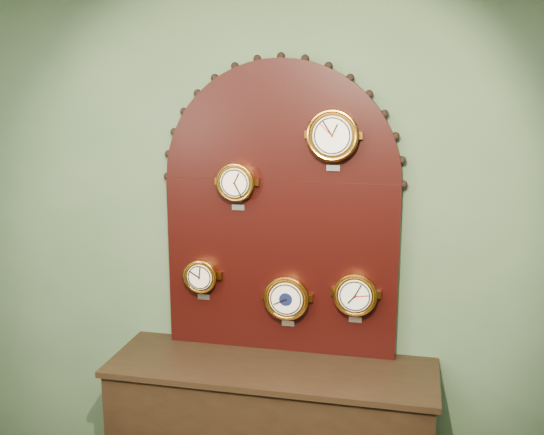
% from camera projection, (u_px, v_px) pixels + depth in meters
% --- Properties ---
extents(wall_back, '(4.00, 0.00, 4.00)m').
position_uv_depth(wall_back, '(282.00, 241.00, 3.40)').
color(wall_back, '#40593C').
rests_on(wall_back, ground).
extents(display_board, '(1.26, 0.06, 1.53)m').
position_uv_depth(display_board, '(281.00, 201.00, 3.30)').
color(display_board, black).
rests_on(display_board, shop_counter).
extents(roman_clock, '(0.20, 0.08, 0.25)m').
position_uv_depth(roman_clock, '(236.00, 182.00, 3.26)').
color(roman_clock, orange).
rests_on(roman_clock, display_board).
extents(arabic_clock, '(0.25, 0.08, 0.30)m').
position_uv_depth(arabic_clock, '(333.00, 135.00, 3.11)').
color(arabic_clock, orange).
rests_on(arabic_clock, display_board).
extents(hygrometer, '(0.18, 0.08, 0.23)m').
position_uv_depth(hygrometer, '(201.00, 276.00, 3.41)').
color(hygrometer, orange).
rests_on(hygrometer, display_board).
extents(barometer, '(0.23, 0.08, 0.28)m').
position_uv_depth(barometer, '(287.00, 297.00, 3.33)').
color(barometer, orange).
rests_on(barometer, display_board).
extents(tide_clock, '(0.22, 0.08, 0.27)m').
position_uv_depth(tide_clock, '(355.00, 294.00, 3.25)').
color(tide_clock, orange).
rests_on(tide_clock, display_board).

